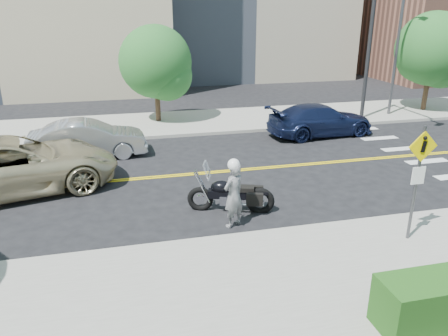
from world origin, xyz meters
name	(u,v)px	position (x,y,z in m)	size (l,w,h in m)	color
ground_plane	(203,173)	(0.00, 0.00, 0.00)	(120.00, 120.00, 0.00)	black
sidewalk_near	(270,290)	(0.00, -7.50, 0.07)	(60.00, 5.00, 0.15)	#9E9B91
sidewalk_far	(176,123)	(0.00, 7.50, 0.07)	(60.00, 5.00, 0.15)	#9E9B91
lamp_post	(398,40)	(12.00, 6.50, 4.15)	(0.16, 0.16, 8.00)	#4C4C51
traffic_light	(381,32)	(10.00, 5.08, 4.67)	(0.28, 4.50, 7.00)	black
pedestrian_sign	(418,173)	(4.20, -6.31, 1.96)	(0.78, 0.08, 3.00)	#4C4C51
motorcyclist	(233,193)	(0.04, -4.29, 0.99)	(0.82, 0.74, 2.00)	#9E9EA2
motorcycle	(231,187)	(0.21, -3.35, 0.77)	(2.52, 0.77, 1.54)	black
suv	(13,165)	(-6.36, -0.22, 0.92)	(3.07, 6.65, 1.85)	#BBAF89
parked_car_silver	(88,139)	(-4.17, 2.95, 0.76)	(1.61, 4.63, 1.53)	#9D9FA4
parked_car_blue	(320,120)	(6.48, 3.78, 0.75)	(2.10, 5.16, 1.50)	#161F42
tree_far_a	(155,62)	(-0.86, 7.97, 3.20)	(3.70, 3.70, 5.06)	#382619
tree_far_b	(433,49)	(14.62, 7.00, 3.62)	(4.11, 4.11, 5.68)	#382619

